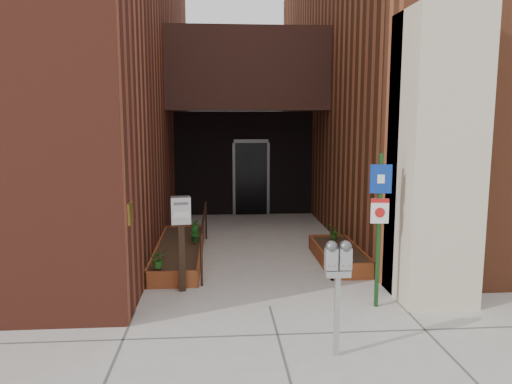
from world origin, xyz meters
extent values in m
plane|color=#9E9991|center=(0.00, 0.00, 0.00)|extent=(80.00, 80.00, 0.00)
cube|color=maroon|center=(-6.00, 6.70, 5.00)|extent=(8.00, 14.60, 10.00)
cube|color=brown|center=(6.00, 7.15, 5.00)|extent=(8.00, 13.70, 10.00)
cube|color=beige|center=(2.55, 0.20, 2.20)|extent=(1.10, 1.20, 4.40)
cube|color=black|center=(0.00, 6.00, 4.00)|extent=(4.20, 2.00, 2.00)
cube|color=black|center=(0.00, 7.40, 1.50)|extent=(4.00, 0.30, 3.00)
cube|color=black|center=(0.20, 7.22, 1.05)|extent=(0.90, 0.06, 2.10)
cube|color=#B79338|center=(-1.99, -0.20, 1.50)|extent=(0.04, 0.30, 0.30)
cube|color=brown|center=(-1.55, 0.92, 0.15)|extent=(0.90, 0.04, 0.30)
cube|color=brown|center=(-1.55, 4.48, 0.15)|extent=(0.90, 0.04, 0.30)
cube|color=brown|center=(-1.98, 2.70, 0.15)|extent=(0.04, 3.60, 0.30)
cube|color=brown|center=(-1.12, 2.70, 0.15)|extent=(0.04, 3.60, 0.30)
cube|color=black|center=(-1.55, 2.70, 0.13)|extent=(0.82, 3.52, 0.26)
cube|color=brown|center=(1.60, 1.12, 0.15)|extent=(0.80, 0.04, 0.30)
cube|color=brown|center=(1.60, 3.28, 0.15)|extent=(0.80, 0.04, 0.30)
cube|color=brown|center=(1.22, 2.20, 0.15)|extent=(0.04, 2.20, 0.30)
cube|color=brown|center=(1.98, 2.20, 0.15)|extent=(0.04, 2.20, 0.30)
cube|color=black|center=(1.60, 2.20, 0.13)|extent=(0.72, 2.12, 0.26)
cylinder|color=black|center=(-1.05, 1.00, 0.45)|extent=(0.04, 0.04, 0.90)
cylinder|color=black|center=(-1.05, 4.30, 0.45)|extent=(0.04, 0.04, 0.90)
cylinder|color=black|center=(-1.05, 2.65, 0.88)|extent=(0.04, 3.30, 0.04)
cube|color=#A1A1A3|center=(0.63, -1.61, 0.49)|extent=(0.06, 0.06, 0.98)
cube|color=#A1A1A3|center=(0.63, -1.61, 1.02)|extent=(0.29, 0.12, 0.08)
cube|color=#A1A1A3|center=(0.55, -1.61, 1.19)|extent=(0.15, 0.10, 0.25)
sphere|color=#59595B|center=(0.55, -1.61, 1.34)|extent=(0.14, 0.14, 0.14)
cube|color=white|center=(0.55, -1.66, 1.21)|extent=(0.09, 0.01, 0.05)
cube|color=#B21414|center=(0.55, -1.66, 1.14)|extent=(0.09, 0.01, 0.03)
cube|color=#A1A1A3|center=(0.72, -1.61, 1.19)|extent=(0.15, 0.10, 0.25)
sphere|color=#59595B|center=(0.72, -1.61, 1.34)|extent=(0.14, 0.14, 0.14)
cube|color=white|center=(0.72, -1.66, 1.21)|extent=(0.09, 0.01, 0.05)
cube|color=#B21414|center=(0.72, -1.66, 1.14)|extent=(0.09, 0.01, 0.03)
cube|color=#153A15|center=(1.60, -0.12, 1.16)|extent=(0.06, 0.06, 2.31)
cube|color=navy|center=(1.60, -0.15, 1.95)|extent=(0.32, 0.05, 0.42)
cube|color=white|center=(1.60, -0.15, 1.95)|extent=(0.11, 0.02, 0.13)
cube|color=white|center=(1.60, -0.15, 1.47)|extent=(0.26, 0.05, 0.37)
cube|color=#B21414|center=(1.60, -0.15, 1.63)|extent=(0.26, 0.04, 0.06)
cylinder|color=#B21414|center=(1.60, -0.16, 1.45)|extent=(0.15, 0.03, 0.15)
cube|color=black|center=(-1.36, 0.80, 0.57)|extent=(0.12, 0.12, 1.14)
cube|color=#B2B2B4|center=(-1.36, 0.80, 1.35)|extent=(0.34, 0.27, 0.44)
cube|color=#59595B|center=(-1.35, 0.68, 1.47)|extent=(0.23, 0.04, 0.04)
cube|color=white|center=(-1.35, 0.68, 1.30)|extent=(0.25, 0.04, 0.10)
imported|color=#29631C|center=(-1.78, 1.10, 0.46)|extent=(0.35, 0.35, 0.32)
imported|color=#1A5B1C|center=(-1.25, 2.88, 0.47)|extent=(0.25, 0.25, 0.34)
imported|color=#225217|center=(-1.25, 3.16, 0.46)|extent=(0.23, 0.23, 0.33)
imported|color=#265618|center=(-1.25, 3.40, 0.48)|extent=(0.24, 0.24, 0.36)
imported|color=#1C5418|center=(1.45, 1.30, 0.46)|extent=(0.25, 0.25, 0.32)
imported|color=#2A5C1A|center=(1.53, 2.34, 0.45)|extent=(0.19, 0.19, 0.30)
imported|color=#295919|center=(1.67, 2.96, 0.45)|extent=(0.31, 0.31, 0.29)
camera|label=1|loc=(-0.75, -7.16, 2.83)|focal=35.00mm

